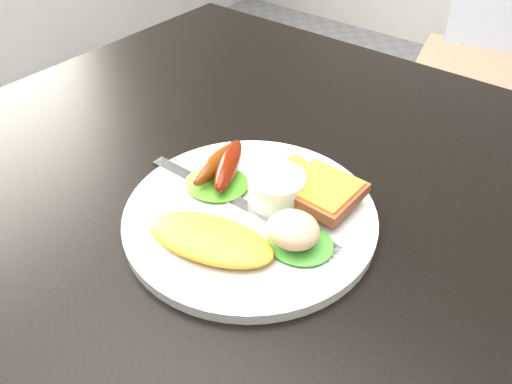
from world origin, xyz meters
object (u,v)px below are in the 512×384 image
at_px(person, 443,37).
at_px(dining_chair, 500,88).
at_px(dining_table, 374,243).
at_px(plate, 250,216).

bearing_deg(person, dining_chair, -103.67).
distance_m(dining_table, plate, 0.14).
height_order(dining_table, plate, plate).
bearing_deg(person, plate, 91.06).
distance_m(dining_chair, person, 0.48).
bearing_deg(dining_chair, person, -112.19).
bearing_deg(dining_table, person, 105.51).
distance_m(dining_table, person, 0.66).
bearing_deg(dining_chair, dining_table, -96.47).
bearing_deg(dining_table, dining_chair, 95.97).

